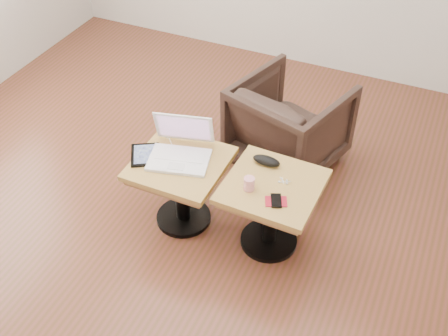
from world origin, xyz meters
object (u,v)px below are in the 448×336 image
at_px(laptop, 181,149).
at_px(armchair, 289,124).
at_px(striped_cup, 249,184).
at_px(side_table_right, 272,200).
at_px(side_table_left, 181,177).

relative_size(laptop, armchair, 0.61).
distance_m(striped_cup, armchair, 0.93).
bearing_deg(laptop, side_table_right, -15.32).
relative_size(side_table_left, laptop, 1.27).
distance_m(side_table_left, striped_cup, 0.50).
height_order(side_table_right, armchair, armchair).
bearing_deg(side_table_right, striped_cup, -138.04).
bearing_deg(armchair, striped_cup, 110.93).
height_order(side_table_right, laptop, laptop).
xyz_separation_m(side_table_left, armchair, (0.41, 0.85, -0.05)).
xyz_separation_m(laptop, striped_cup, (0.49, -0.11, -0.01)).
xyz_separation_m(laptop, armchair, (0.43, 0.80, -0.22)).
bearing_deg(laptop, side_table_left, -84.32).
xyz_separation_m(striped_cup, armchair, (-0.06, 0.91, -0.21)).
relative_size(side_table_right, striped_cup, 6.94).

